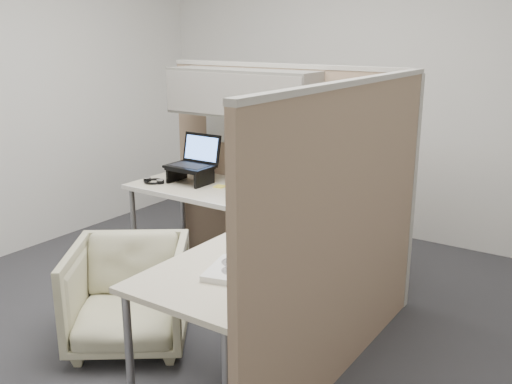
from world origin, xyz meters
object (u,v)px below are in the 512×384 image
Objects in this scene: desk at (248,222)px; office_chair at (129,290)px; monitor_left at (295,158)px; keyboard at (274,206)px.

office_chair is (-0.43, -0.64, -0.34)m from desk.
monitor_left is 0.42m from keyboard.
desk is 0.64m from monitor_left.
keyboard is at bearing 78.15° from desk.
office_chair is 1.44m from monitor_left.
monitor_left is (0.01, 0.55, 0.32)m from desk.
keyboard is (0.48, 0.88, 0.39)m from office_chair.
monitor_left reaches higher than desk.
desk is 4.65× the size of keyboard.
monitor_left reaches higher than keyboard.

